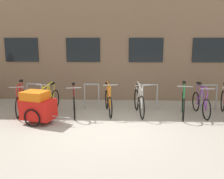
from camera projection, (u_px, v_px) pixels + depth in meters
The scene contains 11 objects.
ground_plane at pixel (111, 128), 6.93m from camera, with size 42.00×42.00×0.00m, color #9E998E.
storefront_building at pixel (116, 26), 12.21m from camera, with size 28.00×5.63×5.95m.
bike_rack at pixel (121, 94), 8.68m from camera, with size 6.54×0.05×0.89m.
bicycle_green at pixel (183, 104), 7.98m from camera, with size 0.51×1.69×1.06m.
bicycle_maroon at pixel (74, 103), 8.11m from camera, with size 0.50×1.69×0.99m.
bicycle_red at pixel (21, 102), 8.27m from camera, with size 0.52×1.69×1.06m.
bicycle_orange at pixel (108, 101), 8.28m from camera, with size 0.47×1.72×1.05m.
bicycle_yellow at pixel (50, 102), 8.22m from camera, with size 0.44×1.65×1.05m.
bicycle_purple at pixel (201, 103), 8.06m from camera, with size 0.44×1.63×1.03m.
bicycle_white at pixel (139, 102), 8.16m from camera, with size 0.44×1.73×1.06m.
bike_trailer at pixel (38, 106), 7.25m from camera, with size 1.48×0.82×0.95m.
Camera 1 is at (0.28, -6.58, 2.42)m, focal length 40.58 mm.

